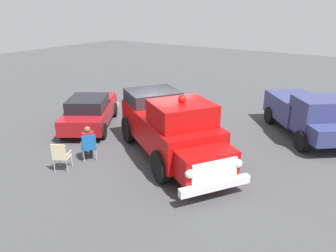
{
  "coord_description": "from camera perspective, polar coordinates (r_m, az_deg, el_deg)",
  "views": [
    {
      "loc": [
        6.67,
        -9.53,
        5.28
      ],
      "look_at": [
        0.62,
        -0.28,
        1.12
      ],
      "focal_mm": 34.53,
      "sensor_mm": 36.0,
      "label": 1
    }
  ],
  "objects": [
    {
      "name": "ground_plane",
      "position": [
        12.78,
        -1.63,
        -3.82
      ],
      "size": [
        60.0,
        60.0,
        0.0
      ],
      "primitive_type": "plane",
      "color": "#424244"
    },
    {
      "name": "vintage_fire_truck",
      "position": [
        11.59,
        0.46,
        -0.04
      ],
      "size": [
        6.16,
        5.1,
        2.59
      ],
      "color": "black",
      "rests_on": "ground"
    },
    {
      "name": "spectator_seated",
      "position": [
        11.93,
        -13.93,
        -2.62
      ],
      "size": [
        0.65,
        0.61,
        1.29
      ],
      "color": "#383842",
      "rests_on": "ground"
    },
    {
      "name": "classic_hot_rod",
      "position": [
        15.18,
        -13.55,
        2.63
      ],
      "size": [
        3.91,
        4.67,
        1.46
      ],
      "color": "black",
      "rests_on": "ground"
    },
    {
      "name": "parked_pickup",
      "position": [
        14.81,
        23.3,
        2.03
      ],
      "size": [
        4.41,
        4.87,
        1.9
      ],
      "color": "black",
      "rests_on": "ground"
    },
    {
      "name": "lawn_chair_by_car",
      "position": [
        11.38,
        -18.44,
        -4.88
      ],
      "size": [
        0.67,
        0.67,
        1.02
      ],
      "color": "#B7BABF",
      "rests_on": "ground"
    },
    {
      "name": "lawn_chair_near_truck",
      "position": [
        11.86,
        -13.79,
        -3.34
      ],
      "size": [
        0.68,
        0.68,
        1.02
      ],
      "color": "#B7BABF",
      "rests_on": "ground"
    },
    {
      "name": "traffic_cone",
      "position": [
        14.86,
        -2.49,
        1.03
      ],
      "size": [
        0.4,
        0.4,
        0.64
      ],
      "color": "orange",
      "rests_on": "ground"
    }
  ]
}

